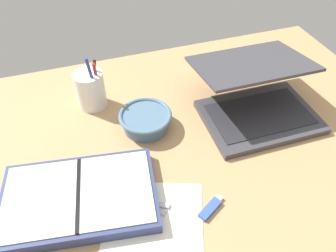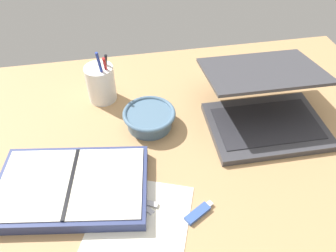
# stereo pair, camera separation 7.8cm
# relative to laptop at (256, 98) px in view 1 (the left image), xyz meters

# --- Properties ---
(desk_top) EXTENTS (1.40, 1.00, 0.02)m
(desk_top) POSITION_rel_laptop_xyz_m (-0.28, -0.11, -0.06)
(desk_top) COLOR tan
(desk_top) RESTS_ON ground
(laptop) EXTENTS (0.31, 0.31, 0.15)m
(laptop) POSITION_rel_laptop_xyz_m (0.00, 0.00, 0.00)
(laptop) COLOR #38383D
(laptop) RESTS_ON desk_top
(bowl) EXTENTS (0.14, 0.14, 0.05)m
(bowl) POSITION_rel_laptop_xyz_m (-0.30, 0.04, -0.02)
(bowl) COLOR slate
(bowl) RESTS_ON desk_top
(pen_cup) EXTENTS (0.08, 0.08, 0.17)m
(pen_cup) POSITION_rel_laptop_xyz_m (-0.42, 0.17, 0.00)
(pen_cup) COLOR white
(pen_cup) RESTS_ON desk_top
(planner) EXTENTS (0.36, 0.25, 0.03)m
(planner) POSITION_rel_laptop_xyz_m (-0.50, -0.14, -0.03)
(planner) COLOR navy
(planner) RESTS_ON desk_top
(scissors) EXTENTS (0.12, 0.11, 0.01)m
(scissors) POSITION_rel_laptop_xyz_m (-0.40, -0.17, -0.05)
(scissors) COLOR #B7B7BC
(scissors) RESTS_ON desk_top
(paper_sheet_front) EXTENTS (0.29, 0.32, 0.00)m
(paper_sheet_front) POSITION_rel_laptop_xyz_m (-0.38, -0.27, -0.05)
(paper_sheet_front) COLOR silver
(paper_sheet_front) RESTS_ON desk_top
(usb_drive) EXTENTS (0.07, 0.05, 0.01)m
(usb_drive) POSITION_rel_laptop_xyz_m (-0.24, -0.25, -0.05)
(usb_drive) COLOR #33519E
(usb_drive) RESTS_ON desk_top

